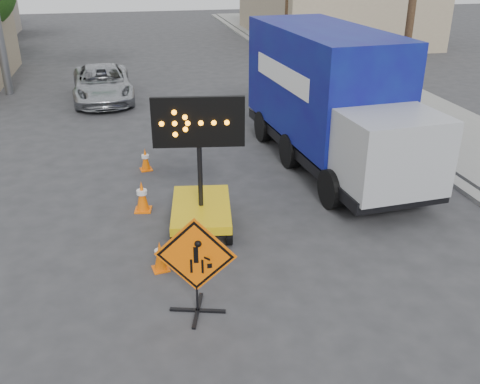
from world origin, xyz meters
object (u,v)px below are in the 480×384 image
object	(u,v)px
construction_sign	(196,264)
box_truck	(330,106)
arrow_board	(201,201)
pickup_truck	(102,84)

from	to	relation	value
construction_sign	box_truck	distance (m)	7.99
arrow_board	box_truck	xyz separation A→B (m)	(4.26, 3.26, 1.06)
construction_sign	pickup_truck	world-z (taller)	construction_sign
arrow_board	box_truck	bearing A→B (deg)	45.87
pickup_truck	box_truck	size ratio (longest dim) A/B	0.61
arrow_board	box_truck	distance (m)	5.47
arrow_board	construction_sign	bearing A→B (deg)	-91.40
construction_sign	box_truck	bearing A→B (deg)	68.89
arrow_board	pickup_truck	xyz separation A→B (m)	(-2.40, 12.11, 0.01)
arrow_board	pickup_truck	bearing A→B (deg)	109.61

